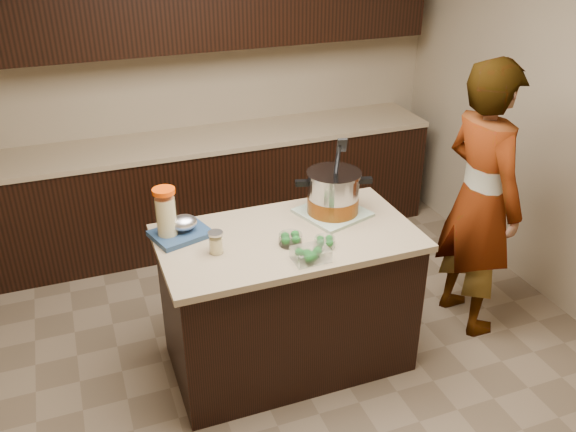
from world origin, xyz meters
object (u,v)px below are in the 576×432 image
at_px(island, 288,300).
at_px(stock_pot, 333,195).
at_px(lemonade_pitcher, 166,216).
at_px(person, 480,200).

xyz_separation_m(island, stock_pot, (0.34, 0.14, 0.58)).
xyz_separation_m(island, lemonade_pitcher, (-0.64, 0.20, 0.59)).
bearing_deg(stock_pot, person, 5.52).
distance_m(lemonade_pitcher, person, 1.95).
bearing_deg(island, lemonade_pitcher, 162.92).
bearing_deg(lemonade_pitcher, stock_pot, -3.23).
bearing_deg(lemonade_pitcher, island, -17.08).
distance_m(island, person, 1.37).
bearing_deg(stock_pot, island, -142.62).
bearing_deg(lemonade_pitcher, person, -6.22).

